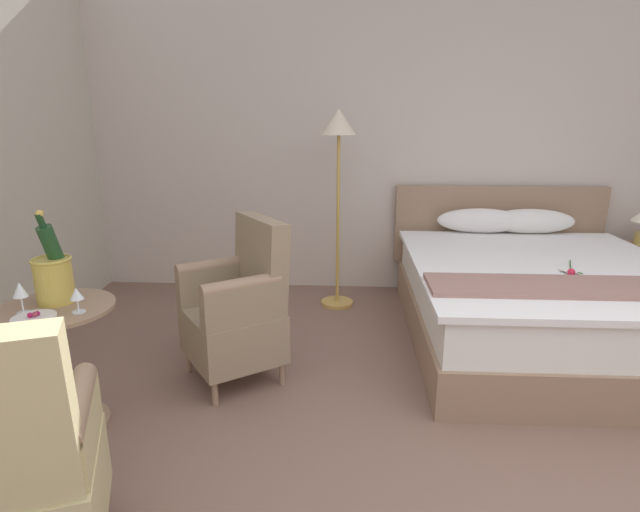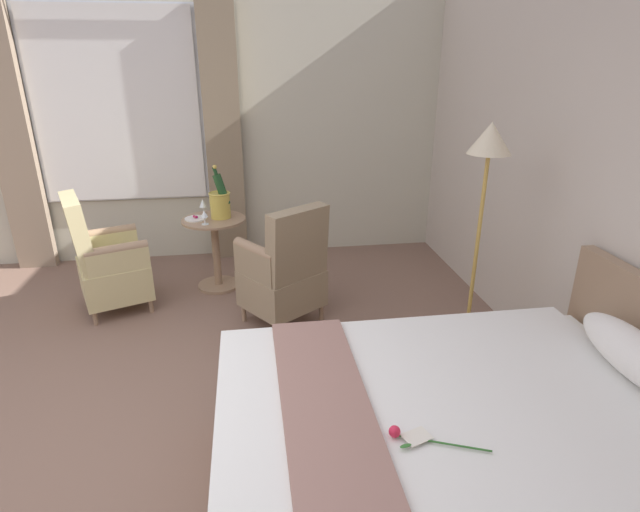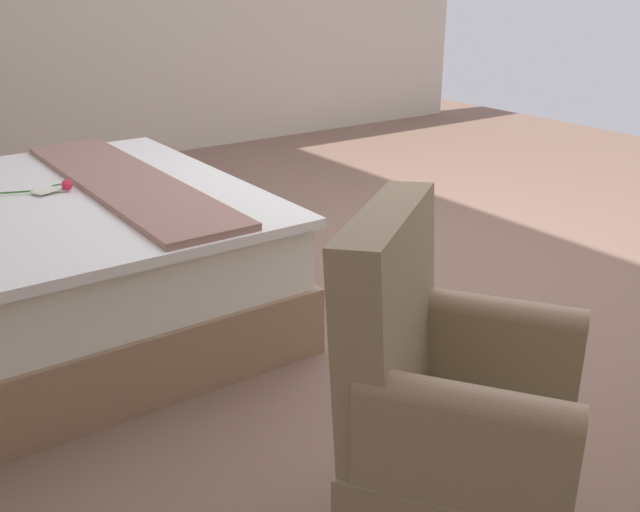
% 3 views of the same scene
% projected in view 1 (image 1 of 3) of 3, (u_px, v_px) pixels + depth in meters
% --- Properties ---
extents(wall_headboard_side, '(6.73, 0.12, 2.91)m').
position_uv_depth(wall_headboard_side, '(454.00, 133.00, 4.49)').
color(wall_headboard_side, beige).
rests_on(wall_headboard_side, ground).
extents(bed, '(1.88, 2.22, 1.00)m').
position_uv_depth(bed, '(535.00, 296.00, 3.65)').
color(bed, '#96775B').
rests_on(bed, ground).
extents(nightstand, '(0.46, 0.40, 0.53)m').
position_uv_depth(nightstand, '(639.00, 274.00, 4.36)').
color(nightstand, '#96775B').
rests_on(nightstand, ground).
extents(floor_lamp_brass, '(0.28, 0.28, 1.66)m').
position_uv_depth(floor_lamp_brass, '(339.00, 151.00, 4.04)').
color(floor_lamp_brass, gold).
rests_on(floor_lamp_brass, ground).
extents(side_table_round, '(0.57, 0.57, 0.68)m').
position_uv_depth(side_table_round, '(62.00, 360.00, 2.57)').
color(side_table_round, '#96775B').
rests_on(side_table_round, ground).
extents(champagne_bucket, '(0.19, 0.19, 0.48)m').
position_uv_depth(champagne_bucket, '(53.00, 273.00, 2.52)').
color(champagne_bucket, gold).
rests_on(champagne_bucket, side_table_round).
extents(wine_glass_near_bucket, '(0.07, 0.07, 0.16)m').
position_uv_depth(wine_glass_near_bucket, '(20.00, 291.00, 2.37)').
color(wine_glass_near_bucket, white).
rests_on(wine_glass_near_bucket, side_table_round).
extents(wine_glass_near_edge, '(0.06, 0.06, 0.13)m').
position_uv_depth(wine_glass_near_edge, '(77.00, 295.00, 2.40)').
color(wine_glass_near_edge, white).
rests_on(wine_glass_near_edge, side_table_round).
extents(snack_plate, '(0.20, 0.20, 0.04)m').
position_uv_depth(snack_plate, '(34.00, 318.00, 2.33)').
color(snack_plate, white).
rests_on(snack_plate, side_table_round).
extents(armchair_by_window, '(0.75, 0.75, 1.01)m').
position_uv_depth(armchair_by_window, '(238.00, 309.00, 3.06)').
color(armchair_by_window, '#96775B').
rests_on(armchair_by_window, ground).
extents(armchair_facing_bed, '(0.75, 0.73, 1.02)m').
position_uv_depth(armchair_facing_bed, '(1.00, 477.00, 1.68)').
color(armchair_facing_bed, '#96775B').
rests_on(armchair_facing_bed, ground).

